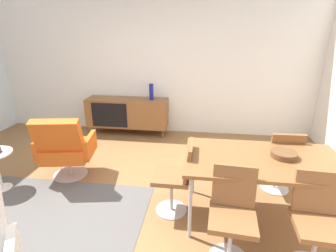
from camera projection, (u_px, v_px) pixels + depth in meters
name	position (u px, v px, depth m)	size (l,w,h in m)	color
ground_plane	(113.00, 205.00, 3.08)	(8.32, 8.32, 0.00)	olive
wall_back	(152.00, 62.00, 5.01)	(6.80, 0.12, 2.80)	white
sideboard	(127.00, 112.00, 5.12)	(1.60, 0.45, 0.72)	brown
vase_cobalt	(151.00, 92.00, 4.91)	(0.08, 0.08, 0.31)	navy
dining_table	(263.00, 162.00, 2.63)	(1.60, 0.90, 0.74)	brown
wooden_bowl_on_table	(284.00, 154.00, 2.63)	(0.26, 0.26, 0.06)	brown
dining_chair_near_window	(177.00, 175.00, 2.82)	(0.42, 0.40, 0.86)	brown
dining_chair_back_right	(281.00, 159.00, 3.19)	(0.42, 0.44, 0.86)	brown
dining_chair_front_right	(318.00, 220.00, 2.14)	(0.42, 0.45, 0.86)	brown
dining_chair_front_left	(232.00, 213.00, 2.23)	(0.43, 0.45, 0.86)	brown
lounge_chair_red	(65.00, 147.00, 3.51)	(0.80, 0.75, 0.95)	#D85919
area_rug	(39.00, 224.00, 2.75)	(2.20, 1.70, 0.01)	#595654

